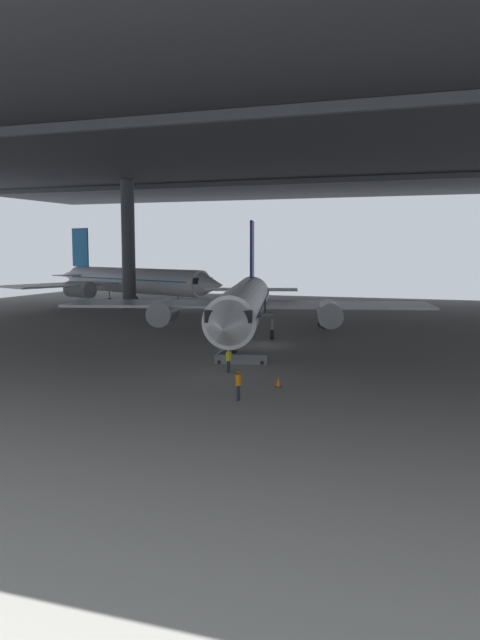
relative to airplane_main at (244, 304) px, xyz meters
The scene contains 9 objects.
ground_plane 3.62m from the airplane_main, 40.07° to the right, with size 110.00×110.00×0.00m, color gray.
hangar_structure 19.33m from the airplane_main, 85.88° to the left, with size 121.00×99.00×18.37m.
airplane_main is the anchor object (origin of this frame).
boarding_stairs 10.07m from the airplane_main, 71.70° to the right, with size 4.33×2.42×4.56m.
crew_worker_near_nose 21.18m from the airplane_main, 71.76° to the right, with size 0.25×0.55×1.70m.
crew_worker_by_stairs 13.56m from the airplane_main, 75.32° to the right, with size 0.24×0.55×1.60m.
airplane_distant 41.62m from the airplane_main, 132.55° to the left, with size 34.78×34.65×11.34m.
traffic_cone_orange 17.95m from the airplane_main, 64.30° to the right, with size 0.36×0.36×0.60m.
baggage_tug 13.83m from the airplane_main, 69.75° to the left, with size 2.16×2.50×0.90m.
Camera 1 is at (16.68, -50.39, 8.18)m, focal length 35.32 mm.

